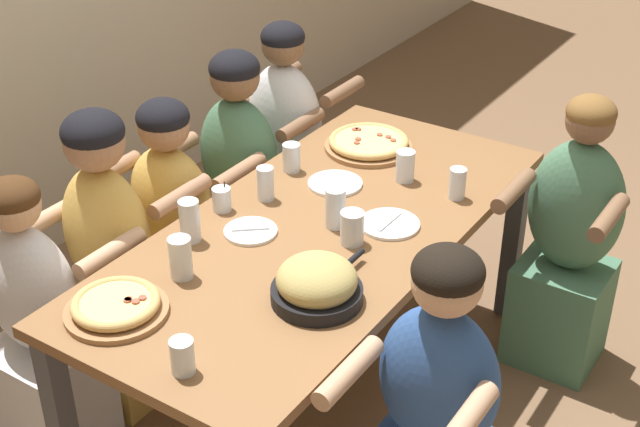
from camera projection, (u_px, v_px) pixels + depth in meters
name	position (u px, v px, depth m)	size (l,w,h in m)	color
ground_plane	(320.00, 395.00, 3.44)	(18.00, 18.00, 0.00)	brown
dining_table	(320.00, 247.00, 3.09)	(1.91, 0.88, 0.77)	brown
pizza_board_main	(369.00, 143.00, 3.55)	(0.35, 0.35, 0.05)	#996B42
pizza_board_second	(116.00, 306.00, 2.61)	(0.31, 0.31, 0.05)	#996B42
skillet_bowl	(317.00, 284.00, 2.65)	(0.40, 0.28, 0.14)	black
empty_plate_a	(251.00, 231.00, 3.01)	(0.18, 0.18, 0.02)	white
empty_plate_b	(335.00, 184.00, 3.30)	(0.20, 0.20, 0.02)	white
empty_plate_c	(389.00, 224.00, 3.05)	(0.21, 0.21, 0.02)	white
cocktail_glass_blue	(222.00, 200.00, 3.13)	(0.07, 0.07, 0.11)	silver
drinking_glass_a	(190.00, 223.00, 2.94)	(0.07, 0.07, 0.15)	silver
drinking_glass_b	(291.00, 159.00, 3.38)	(0.07, 0.07, 0.11)	silver
drinking_glass_c	(457.00, 185.00, 3.20)	(0.06, 0.06, 0.12)	silver
drinking_glass_d	(181.00, 260.00, 2.76)	(0.07, 0.07, 0.14)	silver
drinking_glass_e	(352.00, 230.00, 2.93)	(0.08, 0.08, 0.12)	silver
drinking_glass_f	(183.00, 358.00, 2.37)	(0.07, 0.07, 0.10)	silver
drinking_glass_g	(405.00, 168.00, 3.31)	(0.07, 0.07, 0.12)	silver
drinking_glass_h	(335.00, 210.00, 3.02)	(0.07, 0.07, 0.14)	silver
drinking_glass_i	(266.00, 185.00, 3.19)	(0.06, 0.06, 0.13)	silver
diner_far_midright	(241.00, 189.00, 3.77)	(0.51, 0.40, 1.14)	#477556
diner_far_center	(175.00, 239.00, 3.48)	(0.51, 0.40, 1.09)	gold
diner_far_right	(286.00, 159.00, 4.00)	(0.51, 0.40, 1.17)	silver
diner_far_midleft	(113.00, 269.00, 3.21)	(0.51, 0.40, 1.17)	gold
diner_near_midleft	(434.00, 426.00, 2.58)	(0.51, 0.40, 1.12)	#2D5193
diner_near_right	(568.00, 249.00, 3.39)	(0.51, 0.40, 1.14)	#477556
diner_far_left	(40.00, 334.00, 2.99)	(0.51, 0.40, 1.08)	silver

